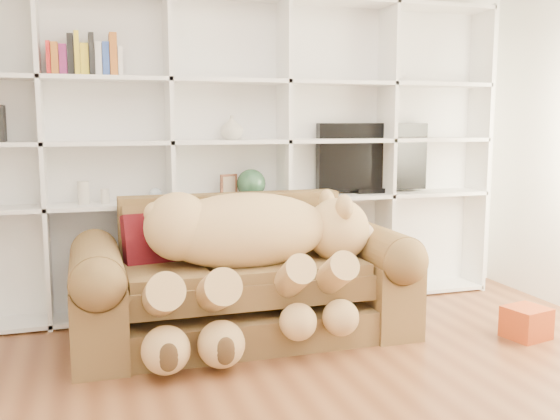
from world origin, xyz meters
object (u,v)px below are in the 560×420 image
object	(u,v)px
sofa	(243,285)
tv	(372,159)
teddy_bear	(250,247)
gift_box	(526,323)

from	to	relation	value
sofa	tv	world-z (taller)	tv
teddy_bear	tv	bearing A→B (deg)	29.98
sofa	tv	xyz separation A→B (m)	(1.28, 0.69, 0.79)
gift_box	tv	xyz separation A→B (m)	(-0.53, 1.31, 1.04)
sofa	teddy_bear	distance (m)	0.35
sofa	gift_box	xyz separation A→B (m)	(1.81, -0.63, -0.25)
tv	teddy_bear	bearing A→B (deg)	-145.64
sofa	teddy_bear	size ratio (longest dim) A/B	1.33
teddy_bear	sofa	bearing A→B (deg)	85.97
sofa	tv	distance (m)	1.65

